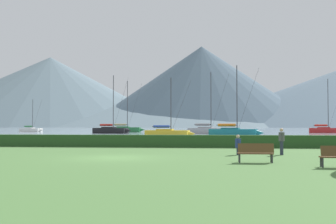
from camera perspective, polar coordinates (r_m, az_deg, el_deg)
ground_plane at (r=22.48m, az=-7.79°, el=-6.59°), size 1000.00×1000.00×0.00m
harbor_water at (r=158.89m, az=3.81°, el=-2.56°), size 320.00×246.00×0.00m
hedge_line at (r=33.23m, az=-3.35°, el=-4.20°), size 80.00×1.20×1.01m
sailboat_slip_0 at (r=99.61m, az=21.93°, el=-2.41°), size 8.63×3.92×12.71m
sailboat_slip_1 at (r=60.15m, az=0.00°, el=-3.05°), size 7.80×3.15×9.10m
sailboat_slip_2 at (r=81.32m, az=5.88°, el=-2.64°), size 9.34×4.56×12.79m
sailboat_slip_3 at (r=111.47m, az=-19.22°, el=-2.44°), size 7.21×3.51×8.80m
sailboat_slip_4 at (r=102.22m, az=-6.22°, el=-2.48°), size 9.29×2.86×13.20m
sailboat_slip_5 at (r=64.66m, az=9.53°, el=-2.86°), size 8.91×4.40×11.56m
sailboat_slip_6 at (r=88.35m, az=-8.26°, el=-2.59°), size 9.03×4.18×12.91m
park_bench_under_tree at (r=19.76m, az=12.57°, el=-5.66°), size 1.72×0.49×0.95m
person_seated_viewer at (r=24.68m, az=10.11°, el=-4.56°), size 0.36×0.56×1.25m
person_standing_walker at (r=25.28m, az=16.14°, el=-3.80°), size 0.36×0.56×1.65m
distant_hill_west_ridge at (r=419.70m, az=1.60°, el=0.77°), size 324.77×324.77×42.81m
distant_hill_central_peak at (r=386.93m, az=4.90°, el=3.70°), size 227.53×227.53×79.04m
distant_hill_far_shoulder at (r=444.92m, az=-16.72°, el=2.80°), size 289.03×289.03×75.40m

